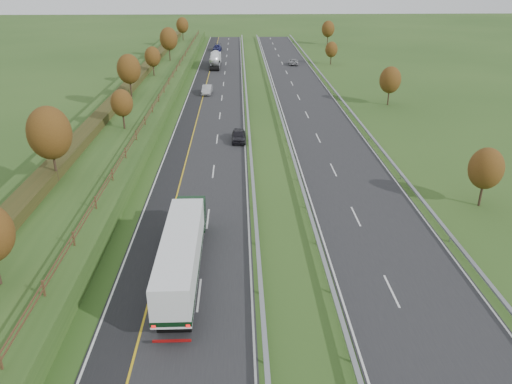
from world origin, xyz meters
TOP-DOWN VIEW (x-y plane):
  - ground at (8.00, 55.00)m, footprint 400.00×400.00m
  - near_carriageway at (0.00, 60.00)m, footprint 10.50×200.00m
  - far_carriageway at (16.50, 60.00)m, footprint 10.50×200.00m
  - hard_shoulder at (-3.75, 60.00)m, footprint 3.00×200.00m
  - lane_markings at (6.40, 59.88)m, footprint 26.75×200.00m
  - embankment_left at (-13.00, 60.00)m, footprint 12.00×200.00m
  - hedge_left at (-15.00, 60.00)m, footprint 2.20×180.00m
  - fence_left at (-8.50, 59.59)m, footprint 0.12×189.06m
  - median_barrier_near at (5.70, 60.00)m, footprint 0.32×200.00m
  - median_barrier_far at (10.80, 60.00)m, footprint 0.32×200.00m
  - outer_barrier_far at (22.30, 60.00)m, footprint 0.32×200.00m
  - trees_left at (-12.64, 56.63)m, footprint 6.64×164.30m
  - trees_far at (29.80, 89.21)m, footprint 8.45×118.60m
  - box_lorry at (-0.04, 13.37)m, footprint 2.58×16.28m
  - road_tanker at (-1.16, 102.43)m, footprint 2.40×11.22m
  - car_dark_near at (4.22, 46.00)m, footprint 1.95×4.66m
  - car_silver_mid at (-1.60, 74.39)m, footprint 1.89×4.90m
  - car_small_far at (-1.60, 128.25)m, footprint 2.50×5.76m
  - car_oncoming at (17.84, 104.97)m, footprint 2.64×4.96m

SIDE VIEW (x-z plane):
  - ground at x=8.00m, z-range 0.00..0.00m
  - near_carriageway at x=0.00m, z-range 0.00..0.04m
  - far_carriageway at x=16.50m, z-range 0.00..0.04m
  - hard_shoulder at x=-3.75m, z-range 0.00..0.04m
  - lane_markings at x=6.40m, z-range 0.04..0.05m
  - median_barrier_near at x=5.70m, z-range 0.26..0.97m
  - median_barrier_far at x=10.80m, z-range 0.26..0.97m
  - outer_barrier_far at x=22.30m, z-range 0.26..0.97m
  - car_oncoming at x=17.84m, z-range 0.04..1.37m
  - car_dark_near at x=4.22m, z-range 0.04..1.62m
  - car_silver_mid at x=-1.60m, z-range 0.04..1.63m
  - car_small_far at x=-1.60m, z-range 0.04..1.69m
  - embankment_left at x=-13.00m, z-range 0.00..2.00m
  - road_tanker at x=-1.16m, z-range 0.13..3.59m
  - box_lorry at x=-0.04m, z-range 0.30..4.36m
  - hedge_left at x=-15.00m, z-range 2.00..3.10m
  - fence_left at x=-8.50m, z-range 2.13..3.33m
  - trees_far at x=29.80m, z-range 0.69..7.81m
  - trees_left at x=-12.64m, z-range 2.53..10.20m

